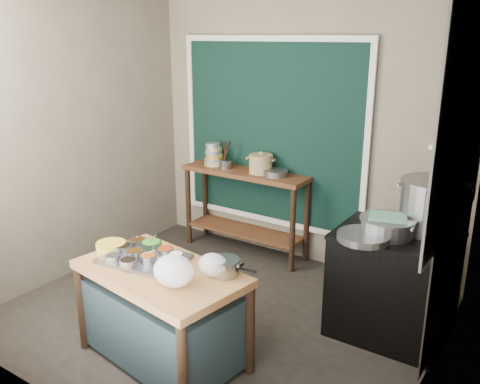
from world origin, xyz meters
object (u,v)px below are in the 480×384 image
Objects in this scene: back_counter at (245,212)px; steamer at (387,227)px; prep_table at (162,315)px; saucepan at (225,267)px; yellow_basin at (111,248)px; stock_pot at (432,206)px; condiment_tray at (144,259)px; ceramic_crock at (261,165)px; utensil_cup at (226,164)px; stove_block at (392,287)px.

back_counter is 3.34× the size of steamer.
prep_table is at bearing -73.53° from back_counter.
back_counter reaches higher than saucepan.
yellow_basin is 1.03× the size of saucepan.
saucepan is at bearing -60.61° from back_counter.
stock_pot reaches higher than yellow_basin.
prep_table is at bearing -13.19° from condiment_tray.
steamer is at bearing 35.13° from yellow_basin.
ceramic_crock reaches higher than saucepan.
stock_pot reaches higher than ceramic_crock.
utensil_cup reaches higher than steamer.
steamer is (1.74, 1.23, 0.16)m from yellow_basin.
yellow_basin is 0.43× the size of stock_pot.
yellow_basin is (-0.30, -0.04, 0.03)m from condiment_tray.
steamer reaches higher than prep_table.
prep_table is at bearing -135.00° from stove_block.
ceramic_crock is (-0.85, 1.85, 0.23)m from saucepan.
stove_block is at bearing 35.53° from yellow_basin.
stock_pot reaches higher than condiment_tray.
condiment_tray is at bearing 175.20° from prep_table.
condiment_tray is at bearing -174.52° from saucepan.
ceramic_crock is 1.84m from steamer.
stock_pot is at bearing 49.27° from stove_block.
condiment_tray reaches higher than prep_table.
back_counter is 2.37× the size of condiment_tray.
ceramic_crock reaches higher than back_counter.
yellow_basin is at bearing -144.47° from stove_block.
stock_pot reaches higher than utensil_cup.
utensil_cup is at bearing 161.73° from stove_block.
saucepan is 0.82× the size of ceramic_crock.
stock_pot is (1.05, 1.32, 0.28)m from saucepan.
condiment_tray is 3.84× the size of utensil_cup.
ceramic_crock is at bearing 107.37° from saucepan.
back_counter is (-0.60, 2.03, 0.10)m from prep_table.
utensil_cup reaches higher than stove_block.
utensil_cup is at bearing 99.37° from yellow_basin.
utensil_cup is at bearing 117.91° from saucepan.
back_counter is at bearing 156.55° from steamer.
utensil_cup is at bearing -174.94° from ceramic_crock.
ceramic_crock is (-0.41, 2.04, 0.66)m from prep_table.
condiment_tray is at bearing -140.56° from steamer.
stove_block reaches higher than condiment_tray.
condiment_tray is (0.39, -1.98, 0.29)m from back_counter.
ceramic_crock is 0.50× the size of stock_pot.
stock_pot is at bearing 48.14° from steamer.
utensil_cup is (-0.63, 1.96, 0.23)m from condiment_tray.
utensil_cup reaches higher than back_counter.
utensil_cup is at bearing -174.37° from back_counter.
stove_block is 1.97m from ceramic_crock.
saucepan is at bearing 32.36° from prep_table.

